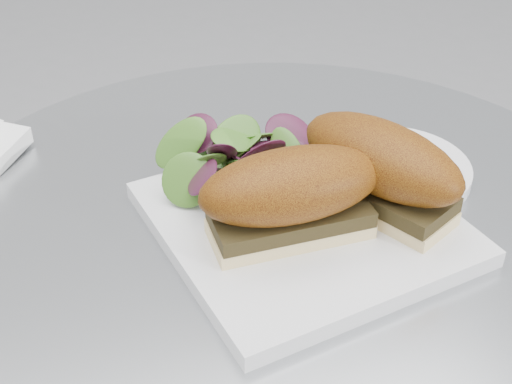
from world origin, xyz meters
TOP-DOWN VIEW (x-y plane):
  - plate at (0.02, -0.01)m, footprint 0.28×0.28m
  - sandwich_left at (-0.00, -0.03)m, footprint 0.16×0.07m
  - sandwich_right at (0.09, -0.01)m, footprint 0.14×0.17m
  - salad at (-0.02, 0.07)m, footprint 0.13×0.13m
  - saucer at (0.14, 0.05)m, footprint 0.15×0.15m

SIDE VIEW (x-z plane):
  - saucer at x=0.14m, z-range 0.73..0.74m
  - plate at x=0.02m, z-range 0.73..0.75m
  - salad at x=-0.02m, z-range 0.75..0.80m
  - sandwich_right at x=0.09m, z-range 0.75..0.83m
  - sandwich_left at x=0.00m, z-range 0.75..0.83m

